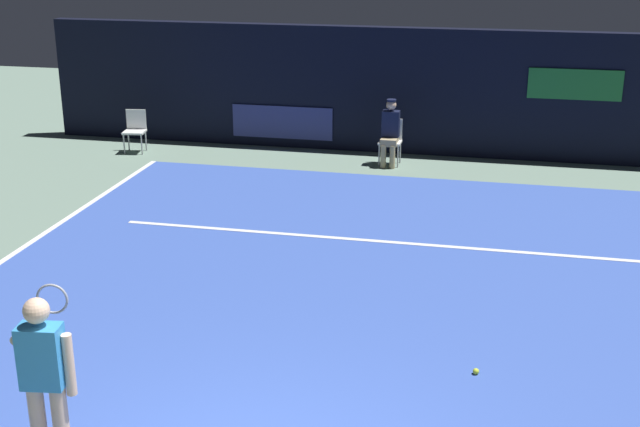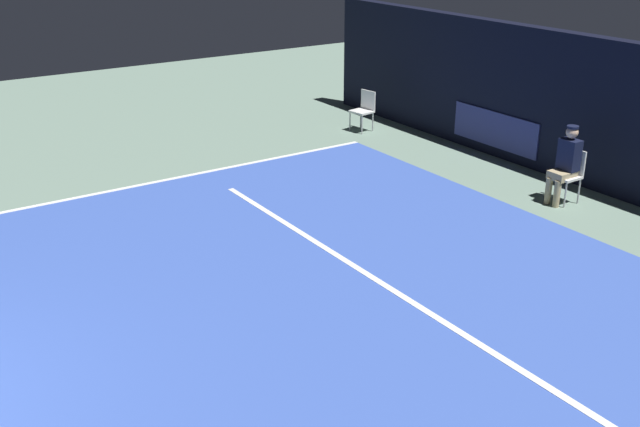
% 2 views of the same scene
% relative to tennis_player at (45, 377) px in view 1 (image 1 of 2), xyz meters
% --- Properties ---
extents(ground_plane, '(31.23, 31.23, 0.00)m').
position_rel_tennis_player_xyz_m(ground_plane, '(1.77, 4.43, -0.99)').
color(ground_plane, slate).
extents(court_surface, '(10.15, 10.87, 0.01)m').
position_rel_tennis_player_xyz_m(court_surface, '(1.77, 4.43, -0.98)').
color(court_surface, '#3856B2').
rests_on(court_surface, ground).
extents(line_sideline_right, '(0.10, 10.87, 0.01)m').
position_rel_tennis_player_xyz_m(line_sideline_right, '(-3.26, 4.43, -0.97)').
color(line_sideline_right, white).
rests_on(line_sideline_right, court_surface).
extents(line_service, '(7.92, 0.10, 0.01)m').
position_rel_tennis_player_xyz_m(line_service, '(1.77, 6.33, -0.97)').
color(line_service, white).
rests_on(line_service, court_surface).
extents(back_wall, '(15.88, 0.33, 2.60)m').
position_rel_tennis_player_xyz_m(back_wall, '(1.77, 11.75, 0.31)').
color(back_wall, black).
rests_on(back_wall, ground).
extents(tennis_player, '(0.72, 0.93, 1.73)m').
position_rel_tennis_player_xyz_m(tennis_player, '(0.00, 0.00, 0.00)').
color(tennis_player, beige).
rests_on(tennis_player, ground).
extents(line_judge_on_chair, '(0.44, 0.53, 1.32)m').
position_rel_tennis_player_xyz_m(line_judge_on_chair, '(1.45, 10.68, -0.30)').
color(line_judge_on_chair, white).
rests_on(line_judge_on_chair, ground).
extents(courtside_chair_near, '(0.49, 0.47, 0.88)m').
position_rel_tennis_player_xyz_m(courtside_chair_near, '(-3.94, 10.57, -0.49)').
color(courtside_chair_near, white).
rests_on(courtside_chair_near, ground).
extents(tennis_ball, '(0.07, 0.07, 0.07)m').
position_rel_tennis_player_xyz_m(tennis_ball, '(3.53, 2.58, -0.94)').
color(tennis_ball, '#CCE033').
rests_on(tennis_ball, court_surface).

